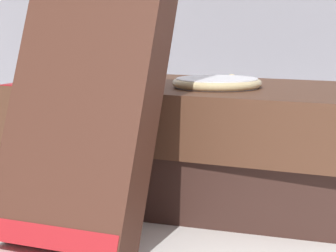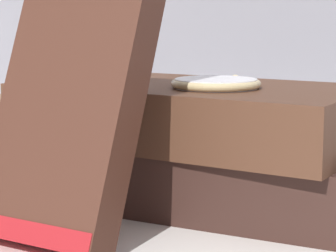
{
  "view_description": "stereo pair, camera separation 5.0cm",
  "coord_description": "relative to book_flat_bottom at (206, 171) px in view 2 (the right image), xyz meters",
  "views": [
    {
      "loc": [
        0.18,
        -0.38,
        0.13
      ],
      "look_at": [
        -0.01,
        0.03,
        0.05
      ],
      "focal_mm": 75.0,
      "sensor_mm": 36.0,
      "label": 1
    },
    {
      "loc": [
        0.22,
        -0.35,
        0.13
      ],
      "look_at": [
        -0.01,
        0.03,
        0.05
      ],
      "focal_mm": 75.0,
      "sensor_mm": 36.0,
      "label": 2
    }
  ],
  "objects": [
    {
      "name": "reading_glasses",
      "position": [
        -0.06,
        0.11,
        -0.02
      ],
      "size": [
        0.1,
        0.05,
        0.0
      ],
      "rotation": [
        0.0,
        0.0,
        0.02
      ],
      "color": "#4C3828",
      "rests_on": "ground_plane"
    },
    {
      "name": "ground_plane",
      "position": [
        -0.01,
        -0.06,
        -0.02
      ],
      "size": [
        3.0,
        3.0,
        0.0
      ],
      "primitive_type": "plane",
      "color": "silver"
    },
    {
      "name": "book_leaning_front",
      "position": [
        -0.03,
        -0.11,
        0.06
      ],
      "size": [
        0.08,
        0.08,
        0.16
      ],
      "rotation": [
        -0.37,
        0.0,
        0.0
      ],
      "color": "#422319",
      "rests_on": "ground_plane"
    },
    {
      "name": "pocket_watch",
      "position": [
        0.02,
        -0.02,
        0.06
      ],
      "size": [
        0.06,
        0.06,
        0.01
      ],
      "color": "silver",
      "rests_on": "book_flat_top"
    },
    {
      "name": "book_flat_bottom",
      "position": [
        0.0,
        0.0,
        0.0
      ],
      "size": [
        0.24,
        0.14,
        0.04
      ],
      "rotation": [
        0.0,
        0.0,
        0.06
      ],
      "color": "#331E19",
      "rests_on": "ground_plane"
    },
    {
      "name": "book_flat_top",
      "position": [
        -0.01,
        -0.0,
        0.04
      ],
      "size": [
        0.23,
        0.13,
        0.04
      ],
      "rotation": [
        0.0,
        0.0,
        -0.02
      ],
      "color": "#4C2D1E",
      "rests_on": "book_flat_bottom"
    }
  ]
}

